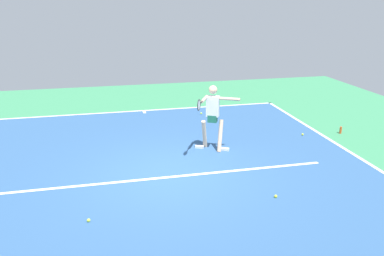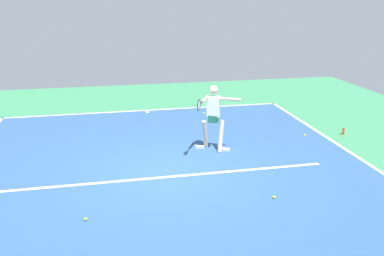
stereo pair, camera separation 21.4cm
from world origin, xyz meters
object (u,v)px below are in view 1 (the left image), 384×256
(tennis_ball_near_player, at_px, (303,134))
(tennis_ball_by_sideline, at_px, (276,196))
(tennis_player, at_px, (213,113))
(tennis_ball_by_baseline, at_px, (201,113))
(water_bottle, at_px, (341,130))
(tennis_ball_centre_court, at_px, (89,220))

(tennis_ball_near_player, bearing_deg, tennis_ball_by_sideline, 54.66)
(tennis_player, xyz_separation_m, tennis_ball_by_sideline, (-0.58, 2.97, -1.03))
(tennis_ball_by_sideline, bearing_deg, tennis_player, -78.93)
(tennis_ball_by_baseline, relative_size, water_bottle, 0.30)
(tennis_ball_centre_court, height_order, water_bottle, water_bottle)
(tennis_player, bearing_deg, tennis_ball_by_sideline, 128.22)
(tennis_ball_by_sideline, xyz_separation_m, tennis_ball_by_baseline, (0.02, -6.46, 0.00))
(tennis_ball_centre_court, distance_m, tennis_ball_by_baseline, 7.59)
(tennis_ball_centre_court, bearing_deg, tennis_ball_by_sideline, -178.65)
(tennis_ball_centre_court, bearing_deg, tennis_ball_near_player, -150.49)
(tennis_player, xyz_separation_m, tennis_ball_by_baseline, (-0.56, -3.49, -1.03))
(tennis_player, xyz_separation_m, tennis_ball_near_player, (-3.06, -0.53, -1.03))
(water_bottle, bearing_deg, tennis_ball_by_sideline, 42.40)
(tennis_player, bearing_deg, tennis_ball_by_baseline, -71.95)
(tennis_player, height_order, tennis_ball_centre_court, tennis_player)
(tennis_player, bearing_deg, tennis_ball_near_player, -142.97)
(tennis_ball_by_sideline, relative_size, tennis_ball_by_baseline, 1.00)
(water_bottle, bearing_deg, tennis_ball_near_player, -4.37)
(tennis_player, relative_size, tennis_ball_by_baseline, 27.94)
(tennis_ball_centre_court, relative_size, water_bottle, 0.30)
(tennis_ball_by_baseline, xyz_separation_m, water_bottle, (-3.75, 3.05, 0.08))
(tennis_ball_by_baseline, bearing_deg, tennis_player, 80.91)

